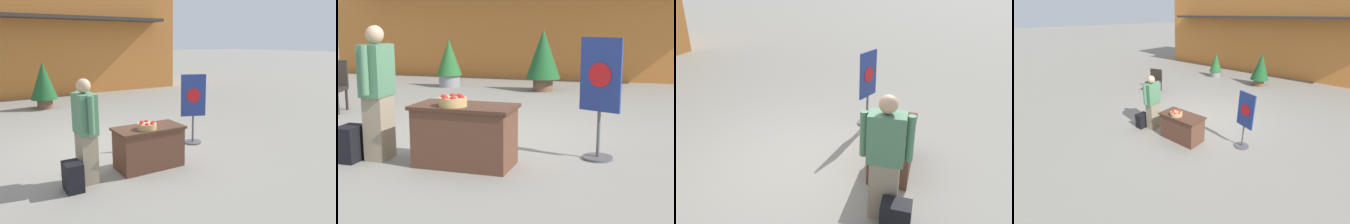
% 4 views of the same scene
% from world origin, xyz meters
% --- Properties ---
extents(ground_plane, '(120.00, 120.00, 0.00)m').
position_xyz_m(ground_plane, '(0.00, 0.00, 0.00)').
color(ground_plane, gray).
extents(display_table, '(1.16, 0.60, 0.70)m').
position_xyz_m(display_table, '(0.18, -1.31, 0.35)').
color(display_table, brown).
rests_on(display_table, ground_plane).
extents(apple_basket, '(0.31, 0.31, 0.13)m').
position_xyz_m(apple_basket, '(0.09, -1.42, 0.76)').
color(apple_basket, tan).
rests_on(apple_basket, display_table).
extents(person_visitor, '(0.28, 0.61, 1.58)m').
position_xyz_m(person_visitor, '(-0.90, -1.35, 0.80)').
color(person_visitor, gray).
rests_on(person_visitor, ground_plane).
extents(backpack, '(0.24, 0.34, 0.42)m').
position_xyz_m(backpack, '(-1.18, -1.54, 0.21)').
color(backpack, black).
rests_on(backpack, ground_plane).
extents(poster_board, '(0.49, 0.36, 1.44)m').
position_xyz_m(poster_board, '(1.60, -0.61, 0.77)').
color(poster_board, '#4C4C51').
rests_on(poster_board, ground_plane).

